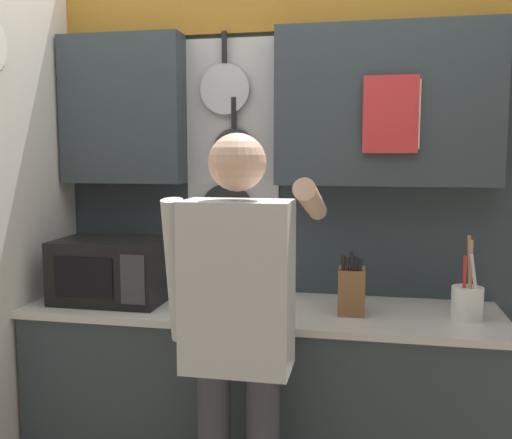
{
  "coord_description": "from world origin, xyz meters",
  "views": [
    {
      "loc": [
        0.46,
        -2.41,
        1.56
      ],
      "look_at": [
        -0.06,
        0.18,
        1.26
      ],
      "focal_mm": 40.0,
      "sensor_mm": 36.0,
      "label": 1
    }
  ],
  "objects": [
    {
      "name": "utensil_crock",
      "position": [
        0.86,
        -0.03,
        0.97
      ],
      "size": [
        0.13,
        0.13,
        0.34
      ],
      "color": "white",
      "rests_on": "base_cabinet_counter"
    },
    {
      "name": "person",
      "position": [
        0.02,
        -0.5,
        0.97
      ],
      "size": [
        0.54,
        0.64,
        1.63
      ],
      "color": "#383842",
      "rests_on": "ground_plane"
    },
    {
      "name": "knife_block",
      "position": [
        0.4,
        -0.03,
        0.99
      ],
      "size": [
        0.11,
        0.15,
        0.27
      ],
      "color": "brown",
      "rests_on": "base_cabinet_counter"
    },
    {
      "name": "microwave",
      "position": [
        -0.68,
        -0.03,
        1.03
      ],
      "size": [
        0.49,
        0.35,
        0.28
      ],
      "color": "black",
      "rests_on": "base_cabinet_counter"
    },
    {
      "name": "back_wall_unit",
      "position": [
        0.02,
        0.26,
        1.51
      ],
      "size": [
        2.64,
        0.23,
        2.52
      ],
      "color": "#2D383D",
      "rests_on": "ground_plane"
    },
    {
      "name": "base_cabinet_counter",
      "position": [
        0.0,
        -0.0,
        0.44
      ],
      "size": [
        2.07,
        0.6,
        0.89
      ],
      "color": "#2D383D",
      "rests_on": "ground_plane"
    }
  ]
}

